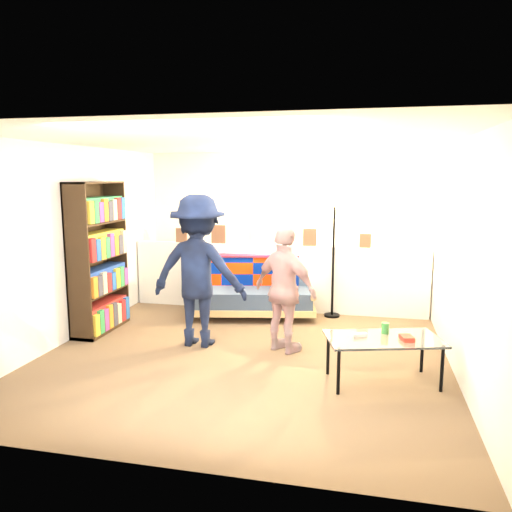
{
  "coord_description": "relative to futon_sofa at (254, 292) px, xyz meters",
  "views": [
    {
      "loc": [
        1.32,
        -5.49,
        2.02
      ],
      "look_at": [
        0.0,
        0.4,
        1.05
      ],
      "focal_mm": 35.0,
      "sensor_mm": 36.0,
      "label": 1
    }
  ],
  "objects": [
    {
      "name": "ledge_decor",
      "position": [
        0.03,
        0.36,
        0.82
      ],
      "size": [
        2.97,
        0.02,
        0.45
      ],
      "color": "brown",
      "rests_on": "half_wall_ledge"
    },
    {
      "name": "bookshelf",
      "position": [
        -1.82,
        -1.13,
        0.55
      ],
      "size": [
        0.32,
        0.97,
        1.95
      ],
      "color": "black",
      "rests_on": "ground"
    },
    {
      "name": "futon_sofa",
      "position": [
        0.0,
        0.0,
        0.0
      ],
      "size": [
        1.9,
        1.15,
        0.76
      ],
      "color": "tan",
      "rests_on": "ground"
    },
    {
      "name": "coffee_table",
      "position": [
        1.78,
        -2.07,
        0.07
      ],
      "size": [
        1.22,
        0.88,
        0.57
      ],
      "color": "black",
      "rests_on": "ground"
    },
    {
      "name": "room_shell",
      "position": [
        0.26,
        -0.95,
        1.32
      ],
      "size": [
        4.6,
        5.05,
        2.45
      ],
      "color": "silver",
      "rests_on": "ground"
    },
    {
      "name": "half_wall_ledge",
      "position": [
        0.26,
        0.38,
        0.14
      ],
      "size": [
        4.45,
        0.15,
        1.0
      ],
      "primitive_type": "cube",
      "color": "silver",
      "rests_on": "ground"
    },
    {
      "name": "ground",
      "position": [
        0.26,
        -1.42,
        -0.36
      ],
      "size": [
        5.0,
        5.0,
        0.0
      ],
      "primitive_type": "plane",
      "color": "brown",
      "rests_on": "ground"
    },
    {
      "name": "floor_lamp",
      "position": [
        1.14,
        0.22,
        0.83
      ],
      "size": [
        0.33,
        0.31,
        1.67
      ],
      "color": "black",
      "rests_on": "ground"
    },
    {
      "name": "person_right",
      "position": [
        0.69,
        -1.4,
        0.38
      ],
      "size": [
        0.92,
        0.75,
        1.46
      ],
      "primitive_type": "imported",
      "rotation": [
        0.0,
        0.0,
        2.6
      ],
      "color": "pink",
      "rests_on": "ground"
    },
    {
      "name": "person_left",
      "position": [
        -0.36,
        -1.37,
        0.55
      ],
      "size": [
        1.19,
        0.71,
        1.81
      ],
      "primitive_type": "imported",
      "rotation": [
        0.0,
        0.0,
        3.1
      ],
      "color": "black",
      "rests_on": "ground"
    }
  ]
}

